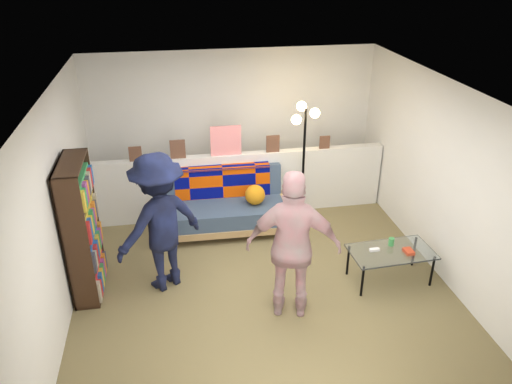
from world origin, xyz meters
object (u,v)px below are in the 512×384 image
Objects in this scene: coffee_table at (392,253)px; person_right at (293,247)px; bookshelf at (82,233)px; floor_lamp at (304,138)px; person_left at (160,223)px; futon_sofa at (226,206)px.

person_right is at bearing -164.52° from coffee_table.
bookshelf is at bearing 172.59° from coffee_table.
person_right is at bearing -20.19° from bookshelf.
floor_lamp reaches higher than person_right.
coffee_table is (3.66, -0.48, -0.38)m from bookshelf.
person_right reaches higher than person_left.
futon_sofa is 1.60m from person_left.
bookshelf is 3.29m from floor_lamp.
person_right is at bearing 118.51° from person_left.
floor_lamp is 1.04× the size of person_left.
bookshelf is 0.93× the size of floor_lamp.
bookshelf is 0.90m from person_left.
floor_lamp reaches higher than person_left.
floor_lamp reaches higher than futon_sofa.
futon_sofa is 2.13m from person_right.
floor_lamp reaches higher than bookshelf.
person_left is at bearing -13.39° from person_right.
bookshelf is (-1.81, -1.16, 0.41)m from futon_sofa.
coffee_table is at bearing -41.49° from futon_sofa.
futon_sofa is 2.47m from coffee_table.
bookshelf is 1.61× the size of coffee_table.
person_right is (-0.67, -2.16, -0.40)m from floor_lamp.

